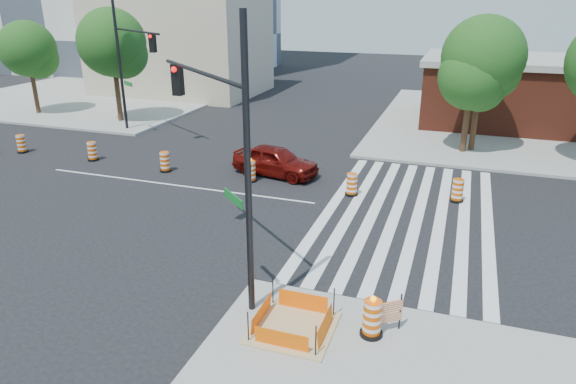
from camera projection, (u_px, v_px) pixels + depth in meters
The scene contains 23 objects.
ground at pixel (174, 185), 24.51m from camera, with size 120.00×120.00×0.00m, color black.
sidewalk_ne at pixel (544, 127), 34.88m from camera, with size 22.00×22.00×0.15m, color gray.
sidewalk_nw at pixel (102, 95), 45.81m from camera, with size 22.00×22.00×0.15m, color gray.
crosswalk_east at pixel (406, 215), 21.18m from camera, with size 6.75×13.50×0.01m.
lane_centerline at pixel (174, 185), 24.51m from camera, with size 14.00×0.12×0.01m, color silver.
excavation_pit at pixel (293, 326), 13.77m from camera, with size 2.20×2.20×0.90m.
brick_storefront at pixel (550, 94), 34.06m from camera, with size 16.50×8.50×4.60m.
beige_midrise at pixel (180, 36), 45.73m from camera, with size 14.00×10.00×10.00m, color #BFB092.
red_coupe at pixel (275, 161), 25.61m from camera, with size 1.77×4.40×1.50m, color #570A07.
signal_pole_se at pixel (221, 131), 14.30m from camera, with size 4.72×4.12×8.10m.
signal_pole_nw at pixel (129, 55), 31.20m from camera, with size 5.32×3.44×8.20m.
pit_drum at pixel (372, 319), 13.35m from camera, with size 0.61×0.61×1.19m.
barricade at pixel (387, 313), 13.44m from camera, with size 0.76×0.59×1.08m.
tree_north_a at pixel (29, 52), 37.08m from camera, with size 4.01×4.01×6.81m.
tree_north_b at pixel (113, 47), 34.49m from camera, with size 4.56×4.56×7.75m.
tree_north_c at pixel (472, 81), 27.85m from camera, with size 3.65×3.61×6.14m.
tree_north_d at pixel (483, 62), 27.82m from camera, with size 4.45×4.45×7.57m.
median_drum_0 at pixel (22, 144), 29.36m from camera, with size 0.60×0.60×1.02m.
median_drum_1 at pixel (92, 152), 27.97m from camera, with size 0.60×0.60×1.02m.
median_drum_2 at pixel (165, 162), 26.23m from camera, with size 0.60×0.60×1.02m.
median_drum_3 at pixel (251, 172), 24.84m from camera, with size 0.60×0.60×1.18m.
median_drum_4 at pixel (352, 185), 23.13m from camera, with size 0.60×0.60×1.02m.
median_drum_5 at pixel (457, 191), 22.43m from camera, with size 0.60×0.60×1.02m.
Camera 1 is at (12.64, -19.93, 8.57)m, focal length 32.00 mm.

